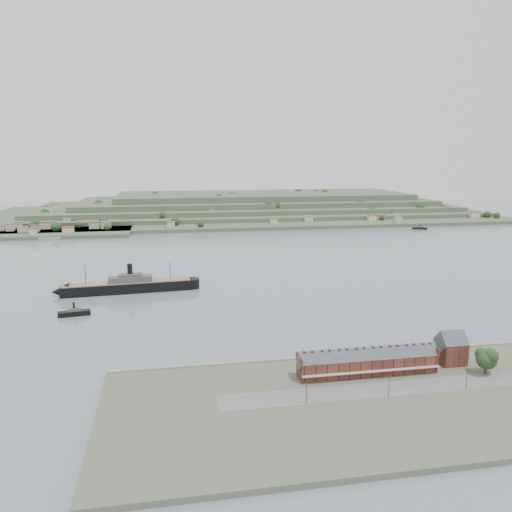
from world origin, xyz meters
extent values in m
plane|color=slate|center=(0.00, 0.00, 0.00)|extent=(1400.00, 1400.00, 0.00)
cube|color=#4C5142|center=(0.00, -188.00, 1.00)|extent=(220.00, 80.00, 2.00)
cube|color=gray|center=(0.00, -149.00, 1.30)|extent=(220.00, 2.00, 2.60)
cube|color=#595959|center=(0.00, -182.00, 2.05)|extent=(140.00, 12.00, 0.10)
cube|color=#4C201B|center=(-10.00, -168.00, 5.50)|extent=(55.00, 8.00, 7.00)
cube|color=#35373C|center=(-10.00, -168.00, 9.00)|extent=(55.60, 8.15, 8.15)
cube|color=#ADA699|center=(-10.00, -172.80, 5.00)|extent=(55.00, 1.60, 0.25)
cube|color=#4C201B|center=(-37.50, -168.00, 10.00)|extent=(0.50, 8.40, 3.00)
cube|color=#4C201B|center=(17.50, -168.00, 10.00)|extent=(0.50, 8.40, 3.00)
cube|color=#31211B|center=(-32.00, -168.00, 11.40)|extent=(0.90, 1.40, 3.20)
cube|color=#31211B|center=(-26.50, -168.00, 11.40)|extent=(0.90, 1.40, 3.20)
cube|color=#31211B|center=(-12.75, -168.00, 11.40)|extent=(0.90, 1.40, 3.20)
cube|color=#31211B|center=(-7.25, -168.00, 11.40)|extent=(0.90, 1.40, 3.20)
cube|color=#31211B|center=(6.50, -168.00, 11.40)|extent=(0.90, 1.40, 3.20)
cube|color=#31211B|center=(12.00, -168.00, 11.40)|extent=(0.90, 1.40, 3.20)
cube|color=#4C201B|center=(27.50, -164.00, 6.50)|extent=(10.00, 10.00, 9.00)
cube|color=#35373C|center=(27.50, -164.00, 11.00)|extent=(10.40, 10.18, 10.18)
cube|color=#354B32|center=(0.00, 360.00, 2.00)|extent=(760.00, 260.00, 4.00)
cube|color=#354B32|center=(20.00, 385.00, 6.50)|extent=(680.00, 220.00, 5.00)
cube|color=#354B32|center=(35.00, 400.00, 12.00)|extent=(600.00, 200.00, 6.00)
cube|color=#354B32|center=(50.00, 415.00, 18.50)|extent=(520.00, 180.00, 7.00)
cube|color=#354B32|center=(65.00, 430.00, 26.00)|extent=(440.00, 160.00, 8.00)
cube|color=#354B32|center=(-200.00, 250.00, 2.00)|extent=(150.00, 90.00, 4.00)
cube|color=gray|center=(-205.00, 208.00, 1.40)|extent=(22.00, 14.00, 2.80)
cube|color=black|center=(-110.57, -21.10, 3.15)|extent=(81.63, 17.36, 6.30)
cone|color=black|center=(-150.94, -24.40, 3.15)|extent=(11.65, 11.65, 10.80)
cylinder|color=black|center=(-70.19, -17.80, 3.15)|extent=(10.80, 10.80, 6.30)
cube|color=#7F6754|center=(-110.57, -21.10, 6.57)|extent=(79.76, 16.32, 0.54)
cube|color=#474542|center=(-108.77, -20.95, 8.55)|extent=(27.58, 10.27, 3.60)
cube|color=#474542|center=(-108.77, -20.95, 10.98)|extent=(14.87, 7.45, 2.25)
cylinder|color=black|center=(-108.77, -20.95, 14.40)|extent=(3.24, 3.24, 8.10)
cylinder|color=#3D2D1C|center=(-135.69, -23.15, 12.60)|extent=(0.45, 0.45, 14.40)
cylinder|color=#3D2D1C|center=(-83.65, -18.90, 11.70)|extent=(0.45, 0.45, 12.60)
cube|color=black|center=(-135.91, -65.53, 1.35)|extent=(17.34, 7.06, 2.70)
cube|color=#474542|center=(-135.91, -65.53, 3.37)|extent=(8.05, 4.73, 2.02)
cylinder|color=black|center=(-135.91, -65.53, 5.62)|extent=(1.12, 1.12, 3.93)
cube|color=black|center=(213.68, 208.97, 1.14)|extent=(17.73, 9.22, 2.28)
cube|color=#474542|center=(213.68, 208.97, 2.85)|extent=(8.43, 5.75, 1.71)
cylinder|color=black|center=(213.68, 208.97, 4.74)|extent=(0.95, 0.95, 3.32)
cylinder|color=#3D2D1C|center=(34.90, -176.66, 4.17)|extent=(1.04, 1.04, 4.34)
sphere|color=#1B3115|center=(34.90, -176.66, 8.08)|extent=(7.81, 7.81, 7.81)
sphere|color=#1B3115|center=(37.07, -175.80, 8.95)|extent=(6.08, 6.08, 6.08)
sphere|color=#1B3115|center=(33.16, -177.97, 8.51)|extent=(5.56, 5.56, 5.56)
sphere|color=#1B3115|center=(35.33, -178.57, 10.25)|extent=(5.21, 5.21, 5.21)
camera|label=1|loc=(-84.92, -338.68, 84.58)|focal=35.00mm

